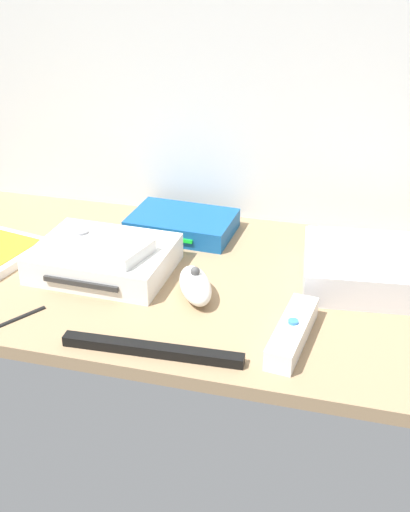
{
  "coord_description": "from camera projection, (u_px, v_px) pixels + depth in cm",
  "views": [
    {
      "loc": [
        21.92,
        -83.67,
        49.96
      ],
      "look_at": [
        0.0,
        0.0,
        4.0
      ],
      "focal_mm": 44.89,
      "sensor_mm": 36.0,
      "label": 1
    }
  ],
  "objects": [
    {
      "name": "stylus_pen",
      "position": [
        16.0,
        318.0,
        0.89
      ],
      "size": [
        5.41,
        7.98,
        0.7
      ],
      "primitive_type": "cylinder",
      "rotation": [
        0.0,
        1.57,
        1.01
      ],
      "color": "black",
      "rests_on": "ground_plane"
    },
    {
      "name": "network_router",
      "position": [
        182.0,
        224.0,
        1.14
      ],
      "size": [
        18.69,
        13.16,
        3.4
      ],
      "rotation": [
        0.0,
        0.0,
        -0.06
      ],
      "color": "#145193",
      "rests_on": "ground_plane"
    },
    {
      "name": "game_console",
      "position": [
        104.0,
        259.0,
        1.01
      ],
      "size": [
        21.6,
        17.13,
        4.4
      ],
      "rotation": [
        0.0,
        0.0,
        -0.04
      ],
      "color": "white",
      "rests_on": "ground_plane"
    },
    {
      "name": "remote_classic_pad",
      "position": [
        103.0,
        245.0,
        0.98
      ],
      "size": [
        15.98,
        11.46,
        2.4
      ],
      "rotation": [
        0.0,
        0.0,
        -0.26
      ],
      "color": "white",
      "rests_on": "game_console"
    },
    {
      "name": "remote_wand",
      "position": [
        292.0,
        332.0,
        0.84
      ],
      "size": [
        5.35,
        15.12,
        3.4
      ],
      "rotation": [
        0.0,
        0.0,
        -0.12
      ],
      "color": "white",
      "rests_on": "ground_plane"
    },
    {
      "name": "sensor_bar",
      "position": [
        152.0,
        350.0,
        0.82
      ],
      "size": [
        24.05,
        2.82,
        1.4
      ],
      "primitive_type": "cube",
      "rotation": [
        0.0,
        0.0,
        0.04
      ],
      "color": "black",
      "rests_on": "ground_plane"
    },
    {
      "name": "back_wall",
      "position": [
        243.0,
        39.0,
        1.06
      ],
      "size": [
        110.0,
        1.2,
        64.0
      ],
      "primitive_type": "cube",
      "color": "silver",
      "rests_on": "ground"
    },
    {
      "name": "mini_computer",
      "position": [
        360.0,
        267.0,
        0.98
      ],
      "size": [
        18.71,
        18.71,
        5.3
      ],
      "rotation": [
        0.0,
        0.0,
        0.11
      ],
      "color": "silver",
      "rests_on": "ground_plane"
    },
    {
      "name": "remote_nunchuk",
      "position": [
        196.0,
        285.0,
        0.94
      ],
      "size": [
        8.48,
        10.91,
        5.1
      ],
      "rotation": [
        0.0,
        0.0,
        0.47
      ],
      "color": "white",
      "rests_on": "ground_plane"
    },
    {
      "name": "ground_plane",
      "position": [
        205.0,
        284.0,
        1.0
      ],
      "size": [
        100.0,
        48.0,
        2.0
      ],
      "primitive_type": "cube",
      "color": "#9E7F5B",
      "rests_on": "ground"
    }
  ]
}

